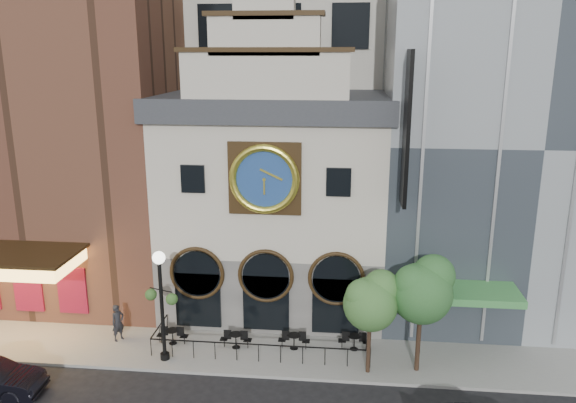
# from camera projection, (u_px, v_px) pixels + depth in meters

# --- Properties ---
(ground) EXTENTS (120.00, 120.00, 0.00)m
(ground) POSITION_uv_depth(u_px,v_px,m) (255.00, 378.00, 25.80)
(ground) COLOR black
(ground) RESTS_ON ground
(sidewalk) EXTENTS (44.00, 5.00, 0.15)m
(sidewalk) POSITION_uv_depth(u_px,v_px,m) (263.00, 349.00, 28.19)
(sidewalk) COLOR gray
(sidewalk) RESTS_ON ground
(clock_building) EXTENTS (12.60, 8.78, 18.65)m
(clock_building) POSITION_uv_depth(u_px,v_px,m) (275.00, 196.00, 31.61)
(clock_building) COLOR #605E5B
(clock_building) RESTS_ON ground
(theater_building) EXTENTS (14.00, 15.60, 25.00)m
(theater_building) POSITION_uv_depth(u_px,v_px,m) (63.00, 85.00, 33.42)
(theater_building) COLOR brown
(theater_building) RESTS_ON ground
(retail_building) EXTENTS (14.00, 14.40, 20.00)m
(retail_building) POSITION_uv_depth(u_px,v_px,m) (508.00, 133.00, 31.52)
(retail_building) COLOR gray
(retail_building) RESTS_ON ground
(cafe_railing) EXTENTS (10.60, 2.60, 0.90)m
(cafe_railing) POSITION_uv_depth(u_px,v_px,m) (262.00, 340.00, 28.05)
(cafe_railing) COLOR black
(cafe_railing) RESTS_ON sidewalk
(bistro_0) EXTENTS (1.58, 0.68, 0.90)m
(bistro_0) POSITION_uv_depth(u_px,v_px,m) (173.00, 335.00, 28.46)
(bistro_0) COLOR black
(bistro_0) RESTS_ON sidewalk
(bistro_1) EXTENTS (1.58, 0.68, 0.90)m
(bistro_1) POSITION_uv_depth(u_px,v_px,m) (236.00, 339.00, 28.07)
(bistro_1) COLOR black
(bistro_1) RESTS_ON sidewalk
(bistro_2) EXTENTS (1.58, 0.68, 0.90)m
(bistro_2) POSITION_uv_depth(u_px,v_px,m) (294.00, 340.00, 27.98)
(bistro_2) COLOR black
(bistro_2) RESTS_ON sidewalk
(bistro_3) EXTENTS (1.58, 0.68, 0.90)m
(bistro_3) POSITION_uv_depth(u_px,v_px,m) (354.00, 341.00, 27.90)
(bistro_3) COLOR black
(bistro_3) RESTS_ON sidewalk
(pedestrian) EXTENTS (0.78, 0.84, 1.94)m
(pedestrian) POSITION_uv_depth(u_px,v_px,m) (118.00, 323.00, 28.71)
(pedestrian) COLOR black
(pedestrian) RESTS_ON sidewalk
(lamppost) EXTENTS (1.70, 0.95, 5.51)m
(lamppost) POSITION_uv_depth(u_px,v_px,m) (161.00, 294.00, 26.27)
(lamppost) COLOR black
(lamppost) RESTS_ON sidewalk
(tree_left) EXTENTS (2.90, 2.79, 5.59)m
(tree_left) POSITION_uv_depth(u_px,v_px,m) (423.00, 288.00, 25.20)
(tree_left) COLOR #382619
(tree_left) RESTS_ON sidewalk
(tree_right) EXTENTS (2.56, 2.47, 4.94)m
(tree_right) POSITION_uv_depth(u_px,v_px,m) (372.00, 300.00, 25.16)
(tree_right) COLOR #382619
(tree_right) RESTS_ON sidewalk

